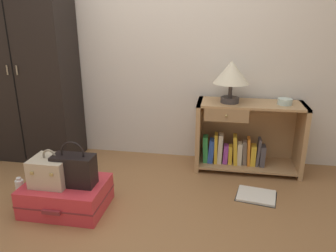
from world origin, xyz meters
name	(u,v)px	position (x,y,z in m)	size (l,w,h in m)	color
ground_plane	(117,237)	(0.00, 0.00, 0.00)	(9.00, 9.00, 0.00)	olive
back_wall	(159,31)	(0.00, 1.50, 1.30)	(6.40, 0.10, 2.60)	silver
wardrobe	(27,67)	(-1.30, 1.20, 0.96)	(0.94, 0.47, 1.92)	black
bookshelf	(244,138)	(0.89, 1.24, 0.32)	(0.99, 0.39, 0.68)	tan
table_lamp	(231,74)	(0.73, 1.21, 0.94)	(0.33, 0.33, 0.39)	#3D3838
bowl	(285,102)	(1.22, 1.22, 0.70)	(0.13, 0.13, 0.05)	silver
suitcase_large	(67,195)	(-0.50, 0.28, 0.11)	(0.62, 0.47, 0.22)	#D1333D
train_case	(51,171)	(-0.59, 0.25, 0.33)	(0.27, 0.25, 0.28)	#B7A88E
handbag	(74,169)	(-0.41, 0.27, 0.35)	(0.31, 0.15, 0.35)	black
bottle	(20,188)	(-0.95, 0.36, 0.08)	(0.07, 0.07, 0.18)	white
open_book_on_floor	(256,196)	(0.99, 0.70, 0.01)	(0.37, 0.32, 0.02)	white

